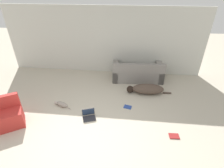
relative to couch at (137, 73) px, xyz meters
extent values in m
plane|color=#BCB29E|center=(-1.34, -3.09, -0.27)|extent=(20.00, 20.00, 0.00)
cube|color=beige|center=(-1.34, 0.54, 1.00)|extent=(7.50, 0.06, 2.53)
cube|color=gray|center=(0.00, 0.03, -0.05)|extent=(1.90, 0.96, 0.44)
cube|color=gray|center=(0.02, -0.33, 0.34)|extent=(1.85, 0.25, 0.34)
cube|color=gray|center=(0.82, 0.08, 0.02)|extent=(0.25, 0.87, 0.58)
cube|color=gray|center=(-0.82, -0.02, 0.02)|extent=(0.25, 0.87, 0.58)
ellipsoid|color=#4C3D33|center=(0.34, -0.92, -0.11)|extent=(1.06, 0.49, 0.32)
sphere|color=black|center=(-0.25, -0.94, -0.15)|extent=(0.25, 0.25, 0.24)
cylinder|color=#4C3D33|center=(0.99, -0.89, -0.24)|extent=(0.26, 0.06, 0.05)
ellipsoid|color=gray|center=(-2.27, -1.92, -0.19)|extent=(0.43, 0.28, 0.16)
sphere|color=#A89E93|center=(-2.49, -1.83, -0.21)|extent=(0.15, 0.15, 0.12)
cylinder|color=gray|center=(-2.03, -2.01, -0.26)|extent=(0.10, 0.06, 0.02)
cube|color=#2D2D33|center=(-1.35, -2.36, -0.26)|extent=(0.41, 0.34, 0.02)
cube|color=#2D2D33|center=(-1.39, -2.23, -0.13)|extent=(0.35, 0.17, 0.24)
cube|color=#23334C|center=(-1.39, -2.24, -0.13)|extent=(0.32, 0.15, 0.21)
cube|color=maroon|center=(0.86, -2.76, -0.26)|extent=(0.25, 0.18, 0.02)
cube|color=#28428E|center=(-0.31, -1.75, -0.26)|extent=(0.25, 0.20, 0.02)
cube|color=#B72D28|center=(-3.33, -2.81, -0.04)|extent=(0.84, 0.79, 0.45)
cube|color=#B72D28|center=(-3.44, -2.63, 0.36)|extent=(0.63, 0.45, 0.35)
camera|label=1|loc=(-0.35, -5.88, 3.06)|focal=28.00mm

